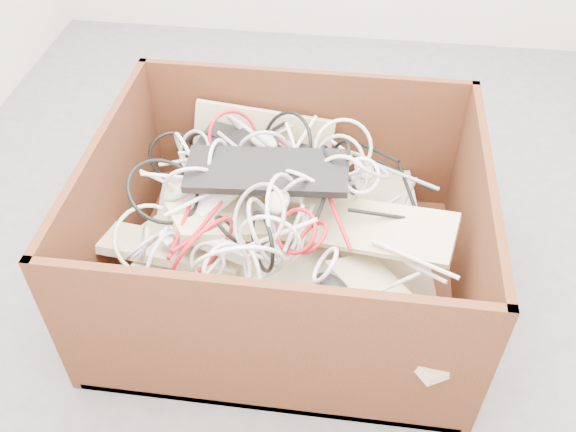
# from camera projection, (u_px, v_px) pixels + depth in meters

# --- Properties ---
(ground) EXTENTS (3.00, 3.00, 0.00)m
(ground) POSITION_uv_depth(u_px,v_px,m) (307.00, 230.00, 2.31)
(ground) COLOR #515153
(ground) RESTS_ON ground
(cardboard_box) EXTENTS (1.14, 0.95, 0.55)m
(cardboard_box) POSITION_uv_depth(u_px,v_px,m) (282.00, 255.00, 2.03)
(cardboard_box) COLOR #37180D
(cardboard_box) RESTS_ON ground
(keyboard_pile) EXTENTS (1.16, 0.94, 0.41)m
(keyboard_pile) POSITION_uv_depth(u_px,v_px,m) (284.00, 219.00, 1.95)
(keyboard_pile) COLOR beige
(keyboard_pile) RESTS_ON cardboard_box
(mice_scatter) EXTENTS (0.68, 0.69, 0.18)m
(mice_scatter) POSITION_uv_depth(u_px,v_px,m) (268.00, 210.00, 1.86)
(mice_scatter) COLOR #BBB496
(mice_scatter) RESTS_ON keyboard_pile
(power_strip_left) EXTENTS (0.23, 0.26, 0.12)m
(power_strip_left) POSITION_uv_depth(u_px,v_px,m) (202.00, 212.00, 1.88)
(power_strip_left) COLOR white
(power_strip_left) RESTS_ON keyboard_pile
(power_strip_right) EXTENTS (0.26, 0.10, 0.08)m
(power_strip_right) POSITION_uv_depth(u_px,v_px,m) (210.00, 242.00, 1.81)
(power_strip_right) COLOR white
(power_strip_right) RESTS_ON keyboard_pile
(vga_plug) EXTENTS (0.06, 0.06, 0.03)m
(vga_plug) POSITION_uv_depth(u_px,v_px,m) (401.00, 214.00, 1.89)
(vga_plug) COLOR #0B2AB1
(vga_plug) RESTS_ON keyboard_pile
(cable_tangle) EXTENTS (1.03, 0.82, 0.39)m
(cable_tangle) POSITION_uv_depth(u_px,v_px,m) (250.00, 195.00, 1.85)
(cable_tangle) COLOR silver
(cable_tangle) RESTS_ON keyboard_pile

